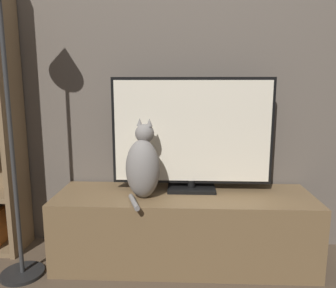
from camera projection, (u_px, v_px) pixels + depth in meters
wall_back at (185, 49)px, 2.08m from camera, size 4.80×0.05×2.60m
tv_stand at (184, 228)px, 2.00m from camera, size 1.53×0.47×0.43m
tv at (192, 134)px, 1.98m from camera, size 0.97×0.18×0.69m
cat at (143, 166)px, 1.88m from camera, size 0.24×0.34×0.46m
floor_lamp at (1, 18)px, 1.63m from camera, size 0.24×0.24×1.76m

